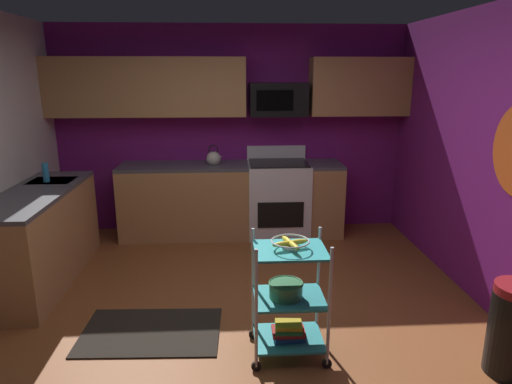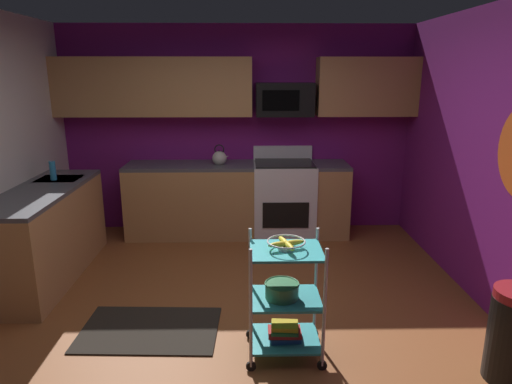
# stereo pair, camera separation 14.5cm
# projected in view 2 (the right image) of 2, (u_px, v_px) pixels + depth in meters

# --- Properties ---
(floor) EXTENTS (4.40, 4.80, 0.04)m
(floor) POSITION_uv_depth(u_px,v_px,m) (234.00, 322.00, 3.85)
(floor) COLOR brown
(floor) RESTS_ON ground
(wall_back) EXTENTS (4.52, 0.06, 2.60)m
(wall_back) POSITION_uv_depth(u_px,v_px,m) (237.00, 130.00, 5.86)
(wall_back) COLOR #751970
(wall_back) RESTS_ON ground
(counter_run) EXTENTS (3.58, 2.43, 0.92)m
(counter_run) POSITION_uv_depth(u_px,v_px,m) (171.00, 211.00, 5.27)
(counter_run) COLOR #B27F4C
(counter_run) RESTS_ON ground
(oven_range) EXTENTS (0.76, 0.65, 1.10)m
(oven_range) POSITION_uv_depth(u_px,v_px,m) (284.00, 198.00, 5.76)
(oven_range) COLOR white
(oven_range) RESTS_ON ground
(upper_cabinets) EXTENTS (4.40, 0.33, 0.70)m
(upper_cabinets) POSITION_uv_depth(u_px,v_px,m) (226.00, 87.00, 5.52)
(upper_cabinets) COLOR #B27F4C
(microwave) EXTENTS (0.70, 0.39, 0.40)m
(microwave) POSITION_uv_depth(u_px,v_px,m) (285.00, 99.00, 5.55)
(microwave) COLOR black
(rolling_cart) EXTENTS (0.57, 0.42, 0.91)m
(rolling_cart) POSITION_uv_depth(u_px,v_px,m) (285.00, 298.00, 3.27)
(rolling_cart) COLOR silver
(rolling_cart) RESTS_ON ground
(fruit_bowl) EXTENTS (0.27, 0.27, 0.07)m
(fruit_bowl) POSITION_uv_depth(u_px,v_px,m) (286.00, 243.00, 3.16)
(fruit_bowl) COLOR silver
(fruit_bowl) RESTS_ON rolling_cart
(mixing_bowl_large) EXTENTS (0.25, 0.25, 0.11)m
(mixing_bowl_large) POSITION_uv_depth(u_px,v_px,m) (282.00, 290.00, 3.25)
(mixing_bowl_large) COLOR #387F4C
(mixing_bowl_large) RESTS_ON rolling_cart
(book_stack) EXTENTS (0.24, 0.20, 0.12)m
(book_stack) POSITION_uv_depth(u_px,v_px,m) (285.00, 331.00, 3.34)
(book_stack) COLOR #1E4C8C
(book_stack) RESTS_ON rolling_cart
(kettle) EXTENTS (0.21, 0.18, 0.26)m
(kettle) POSITION_uv_depth(u_px,v_px,m) (220.00, 158.00, 5.61)
(kettle) COLOR beige
(kettle) RESTS_ON counter_run
(dish_soap_bottle) EXTENTS (0.06, 0.06, 0.20)m
(dish_soap_bottle) POSITION_uv_depth(u_px,v_px,m) (53.00, 171.00, 4.79)
(dish_soap_bottle) COLOR #2D8CBF
(dish_soap_bottle) RESTS_ON counter_run
(floor_rug) EXTENTS (1.13, 0.74, 0.01)m
(floor_rug) POSITION_uv_depth(u_px,v_px,m) (150.00, 329.00, 3.69)
(floor_rug) COLOR black
(floor_rug) RESTS_ON ground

